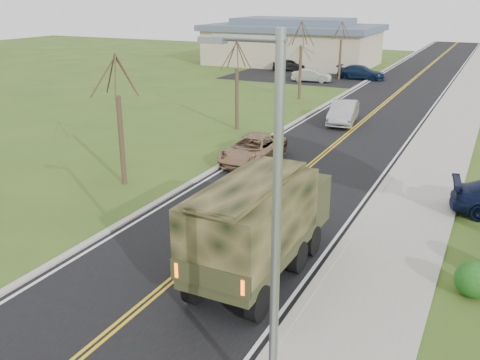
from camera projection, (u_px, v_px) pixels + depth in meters
The scene contains 17 objects.
ground at pixel (103, 338), 13.97m from camera, with size 160.00×160.00×0.00m, color #334F1A.
road at pixel (396, 94), 47.88m from camera, with size 8.00×120.00×0.01m, color black.
curb_right at pixel (445, 97), 46.14m from camera, with size 0.30×120.00×0.12m, color #9E998E.
sidewalk_right at pixel (467, 99), 45.42m from camera, with size 3.20×120.00×0.10m, color #9E998E.
curb_left at pixel (350, 90), 49.59m from camera, with size 0.30×120.00×0.10m, color #9E998E.
street_light at pixel (271, 224), 10.05m from camera, with size 1.65×0.22×8.00m.
bare_tree_a at pixel (121, 130), 24.49m from camera, with size 1.93×2.26×6.08m.
bare_tree_b at pixel (237, 92), 34.71m from camera, with size 1.83×2.14×5.73m.
bare_tree_c at pixel (300, 66), 44.79m from camera, with size 2.04×2.39×6.42m.
bare_tree_d at pixel (340, 55), 55.03m from camera, with size 1.88×2.20×5.91m.
commercial_building at pixel (293, 43), 67.17m from camera, with size 25.50×21.50×5.65m.
military_truck at pixel (260, 220), 16.50m from camera, with size 2.45×6.77×3.36m.
suv_champagne at pixel (253, 149), 28.41m from camera, with size 2.30×4.99×1.39m, color #977655.
sedan_silver at pixel (343, 112), 36.80m from camera, with size 1.63×4.68×1.54m, color #AAABAF.
lot_car_dark at pixel (290, 65), 61.96m from camera, with size 1.63×4.04×1.38m, color black.
lot_car_silver at pixel (312, 76), 54.18m from camera, with size 1.37×3.94×1.30m, color #B8B8BD.
lot_car_navy at pixel (361, 72), 55.84m from camera, with size 2.01×4.95×1.44m, color #0F1E38.
Camera 1 is at (8.42, -9.04, 8.53)m, focal length 40.00 mm.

